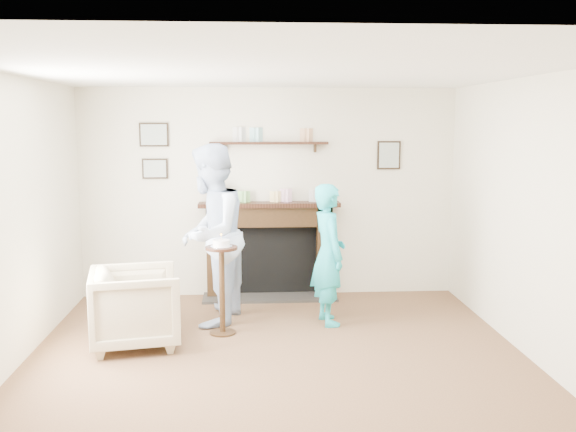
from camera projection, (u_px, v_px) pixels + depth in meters
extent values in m
plane|color=brown|center=(279.00, 371.00, 5.44)|extent=(5.00, 5.00, 0.00)
cube|color=beige|center=(269.00, 193.00, 7.73)|extent=(4.50, 0.04, 2.50)
cube|color=beige|center=(546.00, 224.00, 5.40)|extent=(0.04, 5.00, 2.50)
cube|color=white|center=(279.00, 71.00, 5.08)|extent=(4.50, 5.00, 0.04)
cube|color=black|center=(215.00, 252.00, 7.69)|extent=(0.18, 0.20, 1.10)
cube|color=black|center=(324.00, 251.00, 7.77)|extent=(0.18, 0.20, 1.10)
cube|color=black|center=(269.00, 216.00, 7.67)|extent=(1.50, 0.20, 0.24)
cube|color=black|center=(269.00, 260.00, 7.82)|extent=(1.14, 0.06, 0.86)
cube|color=#302E2B|center=(270.00, 297.00, 7.69)|extent=(1.60, 0.44, 0.03)
cube|color=black|center=(269.00, 205.00, 7.62)|extent=(1.68, 0.26, 0.05)
cube|color=black|center=(269.00, 143.00, 7.57)|extent=(1.40, 0.15, 0.03)
cube|color=black|center=(154.00, 135.00, 7.53)|extent=(0.34, 0.03, 0.28)
cube|color=black|center=(155.00, 169.00, 7.59)|extent=(0.30, 0.03, 0.24)
cube|color=black|center=(389.00, 155.00, 7.74)|extent=(0.28, 0.03, 0.34)
cube|color=black|center=(217.00, 194.00, 7.56)|extent=(0.16, 0.09, 0.22)
cylinder|color=silver|center=(217.00, 193.00, 7.51)|extent=(0.11, 0.01, 0.11)
sphere|color=green|center=(323.00, 197.00, 7.64)|extent=(0.12, 0.12, 0.12)
imported|color=#B9AE89|center=(137.00, 345.00, 6.09)|extent=(0.95, 0.93, 0.74)
imported|color=silver|center=(212.00, 322.00, 6.77)|extent=(0.91, 1.05, 1.88)
imported|color=#21BDBA|center=(328.00, 322.00, 6.77)|extent=(0.45, 0.59, 1.47)
cylinder|color=black|center=(223.00, 332.00, 6.42)|extent=(0.26, 0.26, 0.02)
cylinder|color=black|center=(222.00, 291.00, 6.36)|extent=(0.06, 0.06, 0.84)
cylinder|color=black|center=(221.00, 248.00, 6.29)|extent=(0.32, 0.32, 0.03)
cylinder|color=silver|center=(221.00, 246.00, 6.29)|extent=(0.21, 0.21, 0.01)
cylinder|color=white|center=(221.00, 243.00, 6.29)|extent=(0.17, 0.17, 0.06)
cylinder|color=beige|center=(221.00, 238.00, 6.28)|extent=(0.01, 0.01, 0.05)
sphere|color=orange|center=(221.00, 234.00, 6.27)|extent=(0.02, 0.02, 0.02)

